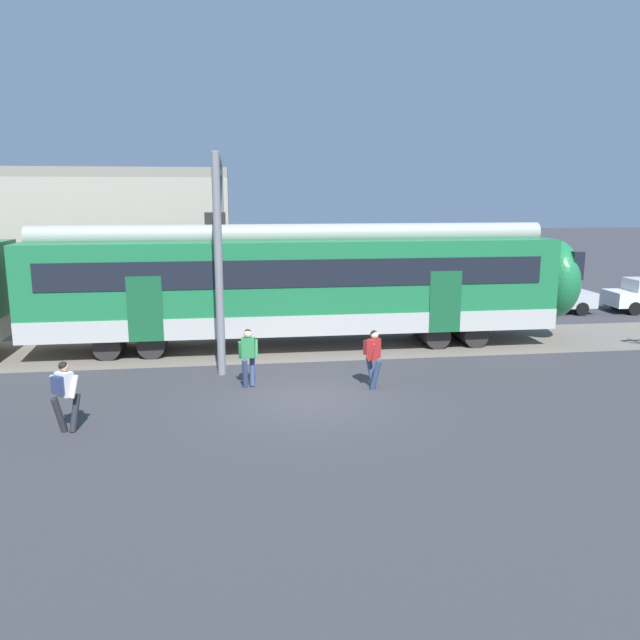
% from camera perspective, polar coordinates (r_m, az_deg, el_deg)
% --- Properties ---
extents(ground_plane, '(160.00, 160.00, 0.00)m').
position_cam_1_polar(ground_plane, '(16.56, -1.07, -7.33)').
color(ground_plane, '#38383D').
extents(pedestrian_white, '(0.67, 0.54, 1.67)m').
position_cam_1_polar(pedestrian_white, '(15.23, -22.34, -5.99)').
color(pedestrian_white, '#28282D').
rests_on(pedestrian_white, ground).
extents(pedestrian_green, '(0.57, 0.63, 1.67)m').
position_cam_1_polar(pedestrian_green, '(17.51, -6.58, -3.07)').
color(pedestrian_green, navy).
rests_on(pedestrian_green, ground).
extents(pedestrian_red, '(0.50, 0.69, 1.67)m').
position_cam_1_polar(pedestrian_red, '(17.33, 4.87, -3.10)').
color(pedestrian_red, navy).
rests_on(pedestrian_red, ground).
extents(parked_car_silver, '(4.04, 1.83, 1.54)m').
position_cam_1_polar(parked_car_silver, '(30.21, 20.07, 2.07)').
color(parked_car_silver, '#B7BABF').
rests_on(parked_car_silver, ground).
extents(catenary_gantry, '(0.24, 6.64, 6.53)m').
position_cam_1_polar(catenary_gantry, '(21.56, -9.17, 8.59)').
color(catenary_gantry, gray).
rests_on(catenary_gantry, ground).
extents(background_building, '(17.04, 5.00, 9.20)m').
position_cam_1_polar(background_building, '(29.95, -24.92, 6.31)').
color(background_building, '#B2A899').
rests_on(background_building, ground).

